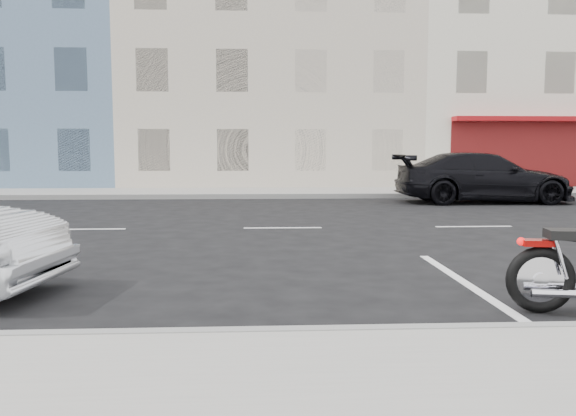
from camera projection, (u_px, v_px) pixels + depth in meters
name	position (u px, v px, depth m)	size (l,w,h in m)	color
ground	(379.00, 227.00, 11.63)	(120.00, 120.00, 0.00)	black
sidewalk_far	(189.00, 193.00, 20.02)	(80.00, 3.40, 0.15)	gray
curb_far	(182.00, 197.00, 18.33)	(80.00, 0.12, 0.16)	gray
bldg_blue	(15.00, 46.00, 26.46)	(12.00, 12.00, 13.00)	slate
bldg_cream	(269.00, 64.00, 27.13)	(12.00, 12.00, 11.50)	beige
bldg_corner	(532.00, 56.00, 27.73)	(14.00, 12.00, 12.50)	silver
car_far	(483.00, 178.00, 17.07)	(2.14, 5.26, 1.53)	black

